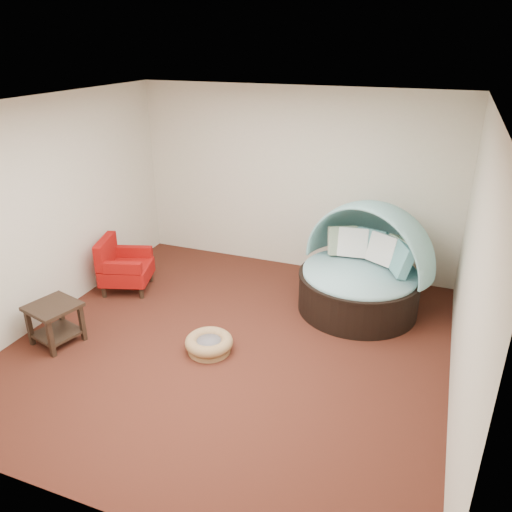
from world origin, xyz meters
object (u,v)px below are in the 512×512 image
(canopy_daybed, at_px, (364,261))
(pet_basket, at_px, (209,344))
(red_armchair, at_px, (123,266))
(side_table, at_px, (55,318))

(canopy_daybed, xyz_separation_m, pet_basket, (-1.48, -1.72, -0.58))
(pet_basket, height_order, red_armchair, red_armchair)
(canopy_daybed, xyz_separation_m, side_table, (-3.29, -2.20, -0.35))
(red_armchair, bearing_deg, canopy_daybed, -5.73)
(canopy_daybed, xyz_separation_m, red_armchair, (-3.35, -0.72, -0.32))
(pet_basket, xyz_separation_m, side_table, (-1.80, -0.48, 0.23))
(canopy_daybed, distance_m, pet_basket, 2.34)
(red_armchair, bearing_deg, side_table, -105.42)
(side_table, bearing_deg, red_armchair, 92.41)
(side_table, bearing_deg, canopy_daybed, 33.81)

